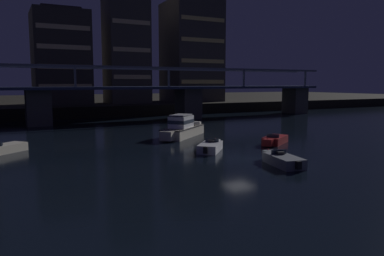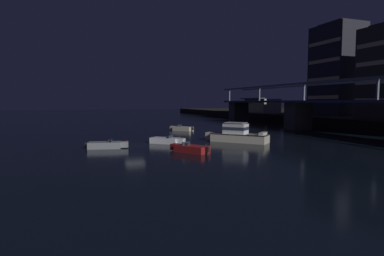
{
  "view_description": "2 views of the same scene",
  "coord_description": "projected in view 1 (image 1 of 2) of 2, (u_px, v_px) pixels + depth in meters",
  "views": [
    {
      "loc": [
        -18.34,
        -26.72,
        6.58
      ],
      "look_at": [
        0.42,
        9.8,
        1.64
      ],
      "focal_mm": 34.91,
      "sensor_mm": 36.0,
      "label": 1
    },
    {
      "loc": [
        42.25,
        -7.03,
        5.74
      ],
      "look_at": [
        2.37,
        7.16,
        2.27
      ],
      "focal_mm": 30.13,
      "sensor_mm": 36.0,
      "label": 2
    }
  ],
  "objects": [
    {
      "name": "ground_plane",
      "position": [
        239.0,
        159.0,
        32.7
      ],
      "size": [
        400.0,
        400.0,
        0.0
      ],
      "primitive_type": "plane",
      "color": "black"
    },
    {
      "name": "far_riverbank",
      "position": [
        72.0,
        102.0,
        106.77
      ],
      "size": [
        240.0,
        80.0,
        2.2
      ],
      "primitive_type": "cube",
      "color": "black",
      "rests_on": "ground"
    },
    {
      "name": "river_bridge",
      "position": [
        120.0,
        97.0,
        64.0
      ],
      "size": [
        84.76,
        6.4,
        9.38
      ],
      "color": "#4C4944",
      "rests_on": "ground"
    },
    {
      "name": "tower_west_tall",
      "position": [
        61.0,
        58.0,
        76.72
      ],
      "size": [
        10.87,
        10.65,
        19.46
      ],
      "color": "#38332D",
      "rests_on": "far_riverbank"
    },
    {
      "name": "tower_central",
      "position": [
        126.0,
        37.0,
        81.65
      ],
      "size": [
        8.86,
        8.2,
        29.08
      ],
      "color": "#423D38",
      "rests_on": "far_riverbank"
    },
    {
      "name": "tower_east_tall",
      "position": [
        191.0,
        52.0,
        90.77
      ],
      "size": [
        12.09,
        12.19,
        24.24
      ],
      "color": "#423D38",
      "rests_on": "far_riverbank"
    },
    {
      "name": "cabin_cruiser_near_left",
      "position": [
        182.0,
        128.0,
        45.91
      ],
      "size": [
        8.24,
        7.56,
        2.79
      ],
      "color": "beige",
      "rests_on": "ground"
    },
    {
      "name": "speedboat_near_center",
      "position": [
        3.0,
        149.0,
        35.3
      ],
      "size": [
        4.6,
        4.14,
        1.16
      ],
      "color": "beige",
      "rests_on": "ground"
    },
    {
      "name": "speedboat_near_right",
      "position": [
        211.0,
        147.0,
        36.39
      ],
      "size": [
        4.24,
        4.52,
        1.16
      ],
      "color": "silver",
      "rests_on": "ground"
    },
    {
      "name": "speedboat_mid_left",
      "position": [
        282.0,
        160.0,
        30.07
      ],
      "size": [
        2.54,
        5.22,
        1.16
      ],
      "color": "gray",
      "rests_on": "ground"
    },
    {
      "name": "speedboat_mid_center",
      "position": [
        275.0,
        140.0,
        40.65
      ],
      "size": [
        4.79,
        3.79,
        1.16
      ],
      "color": "maroon",
      "rests_on": "ground"
    }
  ]
}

